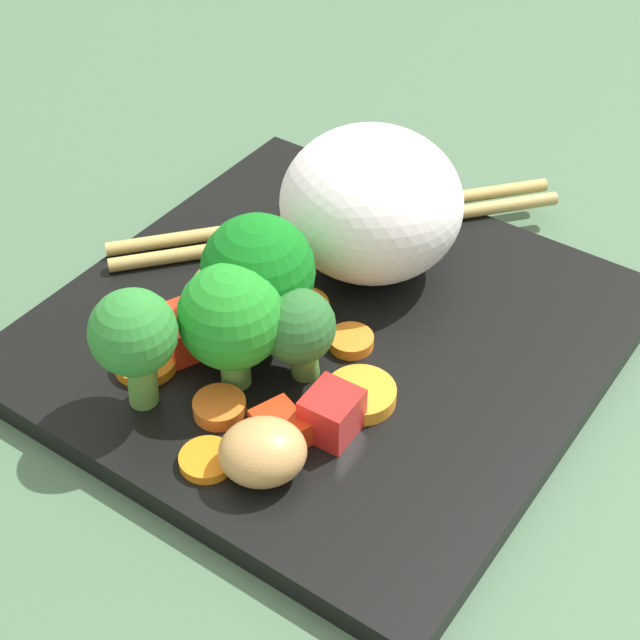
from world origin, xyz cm
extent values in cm
cube|color=#456547|center=(0.00, 0.00, -1.00)|extent=(110.00, 110.00, 2.00)
cube|color=black|center=(0.00, 0.00, 0.64)|extent=(25.75, 25.75, 1.28)
ellipsoid|color=white|center=(0.86, -5.28, 5.03)|extent=(10.71, 10.62, 7.49)
cylinder|color=#55953A|center=(-1.02, 3.43, 2.12)|extent=(1.39, 1.61, 1.85)
sphere|color=#2A642D|center=(-0.84, 3.62, 4.30)|extent=(3.42, 3.42, 3.42)
cylinder|color=#6DA953|center=(2.04, 2.70, 2.37)|extent=(1.89, 1.56, 2.38)
sphere|color=#13721C|center=(2.05, 2.55, 5.43)|extent=(5.23, 5.23, 5.23)
cylinder|color=#5A9D40|center=(1.30, 5.47, 2.34)|extent=(1.96, 2.00, 2.21)
sphere|color=#228F27|center=(1.51, 5.26, 4.93)|extent=(4.76, 4.76, 4.76)
cylinder|color=#5B943D|center=(3.80, 8.80, 2.71)|extent=(2.07, 1.83, 3.02)
sphere|color=#2D8030|center=(3.85, 8.85, 5.51)|extent=(3.78, 3.78, 3.78)
cylinder|color=orange|center=(-1.74, 0.58, 1.57)|extent=(2.77, 2.77, 0.58)
cylinder|color=orange|center=(5.35, 7.04, 1.53)|extent=(4.09, 4.09, 0.49)
cylinder|color=orange|center=(0.71, 7.46, 1.63)|extent=(2.92, 2.92, 0.69)
cylinder|color=orange|center=(-0.64, 10.04, 1.51)|extent=(3.18, 3.18, 0.44)
cylinder|color=orange|center=(1.42, 0.48, 1.64)|extent=(3.54, 3.54, 0.72)
cylinder|color=orange|center=(-4.03, 3.39, 1.64)|extent=(4.36, 4.36, 0.72)
cube|color=red|center=(-2.35, 7.15, 1.89)|extent=(2.82, 2.57, 1.22)
cube|color=red|center=(4.60, 4.70, 2.23)|extent=(3.61, 3.62, 1.89)
cube|color=red|center=(-3.95, 5.60, 2.33)|extent=(2.16, 2.33, 2.08)
ellipsoid|color=tan|center=(4.70, 1.73, 2.63)|extent=(4.27, 3.96, 2.68)
ellipsoid|color=tan|center=(-2.89, 9.12, 2.55)|extent=(4.88, 4.84, 2.53)
cylinder|color=tan|center=(4.36, -7.40, 1.66)|extent=(17.15, 18.91, 0.75)
cylinder|color=tan|center=(3.32, -6.46, 1.66)|extent=(17.15, 18.91, 0.75)
camera|label=1|loc=(-19.66, 30.06, 33.13)|focal=55.79mm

